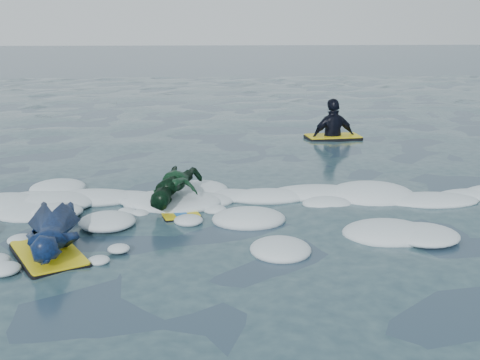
# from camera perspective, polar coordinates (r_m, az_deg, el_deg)

# --- Properties ---
(ground) EXTENTS (120.00, 120.00, 0.00)m
(ground) POSITION_cam_1_polar(r_m,az_deg,el_deg) (6.91, -6.25, -5.81)
(ground) COLOR #1B3141
(ground) RESTS_ON ground
(foam_band) EXTENTS (12.00, 3.10, 0.30)m
(foam_band) POSITION_cam_1_polar(r_m,az_deg,el_deg) (7.89, -5.93, -3.18)
(foam_band) COLOR silver
(foam_band) RESTS_ON ground
(prone_woman_unit) EXTENTS (1.04, 1.72, 0.42)m
(prone_woman_unit) POSITION_cam_1_polar(r_m,az_deg,el_deg) (6.81, -17.36, -4.78)
(prone_woman_unit) COLOR black
(prone_woman_unit) RESTS_ON ground
(prone_child_unit) EXTENTS (0.95, 1.41, 0.51)m
(prone_child_unit) POSITION_cam_1_polar(r_m,az_deg,el_deg) (8.01, -6.05, -0.97)
(prone_child_unit) COLOR black
(prone_child_unit) RESTS_ON ground
(waiting_rider_unit) EXTENTS (1.20, 0.75, 1.72)m
(waiting_rider_unit) POSITION_cam_1_polar(r_m,az_deg,el_deg) (12.97, 8.80, 3.89)
(waiting_rider_unit) COLOR black
(waiting_rider_unit) RESTS_ON ground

